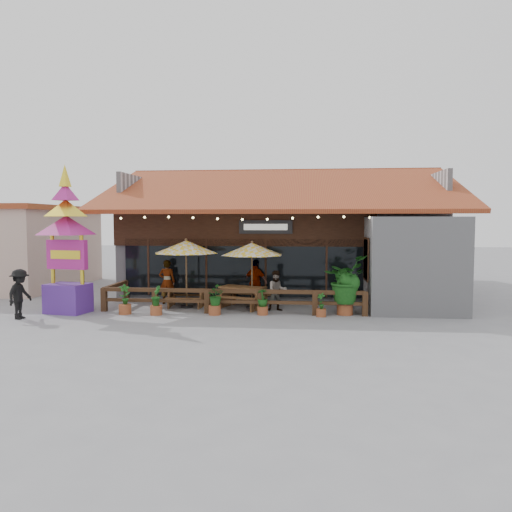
# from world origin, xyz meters

# --- Properties ---
(ground) EXTENTS (100.00, 100.00, 0.00)m
(ground) POSITION_xyz_m (0.00, 0.00, 0.00)
(ground) COLOR gray
(ground) RESTS_ON ground
(restaurant_building) EXTENTS (15.50, 14.73, 6.09)m
(restaurant_building) POSITION_xyz_m (0.26, 6.61, 2.21)
(restaurant_building) COLOR #B0B0B5
(restaurant_building) RESTS_ON ground
(patio_railing) EXTENTS (10.00, 2.60, 0.92)m
(patio_railing) POSITION_xyz_m (-2.25, -0.27, 0.61)
(patio_railing) COLOR #492B1A
(patio_railing) RESTS_ON ground
(umbrella_left) EXTENTS (2.81, 2.81, 2.76)m
(umbrella_left) POSITION_xyz_m (-3.58, 0.69, 2.41)
(umbrella_left) COLOR brown
(umbrella_left) RESTS_ON ground
(umbrella_right) EXTENTS (3.29, 3.29, 2.67)m
(umbrella_right) POSITION_xyz_m (-0.96, 0.79, 2.33)
(umbrella_right) COLOR brown
(umbrella_right) RESTS_ON ground
(picnic_table_left) EXTENTS (1.52, 1.33, 0.71)m
(picnic_table_left) POSITION_xyz_m (-3.63, 0.81, 0.48)
(picnic_table_left) COLOR brown
(picnic_table_left) RESTS_ON ground
(picnic_table_right) EXTENTS (2.19, 2.04, 0.85)m
(picnic_table_right) POSITION_xyz_m (-1.33, 0.76, 0.57)
(picnic_table_right) COLOR brown
(picnic_table_right) RESTS_ON ground
(thai_sign_tower) EXTENTS (2.57, 2.57, 5.95)m
(thai_sign_tower) POSITION_xyz_m (-7.73, -0.91, 3.14)
(thai_sign_tower) COLOR #532790
(thai_sign_tower) RESTS_ON ground
(tropical_plant) EXTENTS (2.00, 2.07, 2.20)m
(tropical_plant) POSITION_xyz_m (2.60, -0.27, 1.26)
(tropical_plant) COLOR brown
(tropical_plant) RESTS_ON ground
(diner_a) EXTENTS (0.71, 0.49, 1.85)m
(diner_a) POSITION_xyz_m (-4.58, 1.43, 0.92)
(diner_a) COLOR #391F12
(diner_a) RESTS_ON ground
(diner_b) EXTENTS (0.88, 0.75, 1.55)m
(diner_b) POSITION_xyz_m (0.07, 0.26, 0.78)
(diner_b) COLOR #391F12
(diner_b) RESTS_ON ground
(diner_c) EXTENTS (1.17, 0.89, 1.85)m
(diner_c) POSITION_xyz_m (-0.90, 1.67, 0.93)
(diner_c) COLOR #391F12
(diner_c) RESTS_ON ground
(pedestrian) EXTENTS (0.73, 1.18, 1.76)m
(pedestrian) POSITION_xyz_m (-8.84, -2.22, 0.88)
(pedestrian) COLOR black
(pedestrian) RESTS_ON ground
(planter_a) EXTENTS (0.48, 0.46, 1.12)m
(planter_a) POSITION_xyz_m (-5.50, -0.99, 0.47)
(planter_a) COLOR brown
(planter_a) RESTS_ON ground
(planter_b) EXTENTS (0.44, 0.44, 1.08)m
(planter_b) POSITION_xyz_m (-4.30, -1.03, 0.49)
(planter_b) COLOR brown
(planter_b) RESTS_ON ground
(planter_c) EXTENTS (0.86, 0.88, 1.09)m
(planter_c) POSITION_xyz_m (-2.17, -0.81, 0.61)
(planter_c) COLOR brown
(planter_c) RESTS_ON ground
(planter_d) EXTENTS (0.45, 0.45, 0.96)m
(planter_d) POSITION_xyz_m (-0.41, -0.63, 0.46)
(planter_d) COLOR brown
(planter_d) RESTS_ON ground
(planter_e) EXTENTS (0.37, 0.36, 0.87)m
(planter_e) POSITION_xyz_m (1.72, -0.76, 0.37)
(planter_e) COLOR brown
(planter_e) RESTS_ON ground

